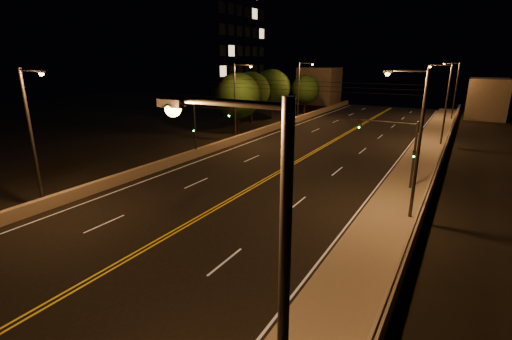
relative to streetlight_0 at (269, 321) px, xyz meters
The scene contains 24 objects.
road 22.18m from the streetlight_0, 122.37° to the left, with size 18.00×120.00×0.02m, color black.
sidewalk 18.93m from the streetlight_0, 92.28° to the left, with size 3.60×120.00×0.30m, color gray.
curb 19.11m from the streetlight_0, 98.12° to the left, with size 0.14×120.00×0.15m, color gray.
parapet_wall 18.77m from the streetlight_0, 87.09° to the left, with size 0.30×120.00×1.00m, color gray.
jersey_barrier 28.47m from the streetlight_0, 139.57° to the left, with size 0.45×120.00×0.86m, color gray.
distant_building_right 70.88m from the streetlight_0, 85.97° to the left, with size 6.00×10.00×6.61m, color gray.
distant_building_left 81.17m from the streetlight_0, 109.83° to the left, with size 8.00×8.00×7.94m, color gray.
parapet_rail 18.65m from the streetlight_0, 87.09° to the left, with size 0.06×0.06×120.00m, color black.
lane_markings 22.12m from the streetlight_0, 122.47° to the left, with size 17.32×116.00×0.00m.
streetlight_0 is the anchor object (origin of this frame).
streetlight_1 18.53m from the streetlight_0, 90.00° to the left, with size 2.55×0.28×9.29m.
streetlight_2 42.26m from the streetlight_0, 90.00° to the left, with size 2.55×0.28×9.29m.
streetlight_3 63.91m from the streetlight_0, 90.00° to the left, with size 2.55×0.28×9.29m.
streetlight_4 23.01m from the streetlight_0, 158.81° to the left, with size 2.55×0.28×9.29m.
streetlight_5 38.92m from the streetlight_0, 123.45° to the left, with size 2.55×0.28×9.29m.
streetlight_6 55.60m from the streetlight_0, 112.69° to the left, with size 2.55×0.28×9.29m.
traffic_signal_right 24.44m from the streetlight_0, 93.77° to the left, with size 5.11×0.31×5.42m.
traffic_signal_left 31.70m from the streetlight_0, 129.78° to the left, with size 5.11×0.31×5.42m.
overhead_wires 30.06m from the streetlight_0, 112.60° to the left, with size 22.00×0.03×0.83m.
building_tower 65.33m from the streetlight_0, 131.01° to the left, with size 24.00×15.00×26.15m.
tree_0 44.15m from the streetlight_0, 123.23° to the left, with size 5.98×5.98×8.10m.
tree_1 53.16m from the streetlight_0, 120.86° to the left, with size 5.86×5.86×7.95m.
tree_2 57.26m from the streetlight_0, 117.35° to the left, with size 6.06×6.06×8.22m.
tree_3 63.48m from the streetlight_0, 111.93° to the left, with size 5.20×5.20×7.04m.
Camera 1 is at (14.05, -3.06, 9.80)m, focal length 26.00 mm.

